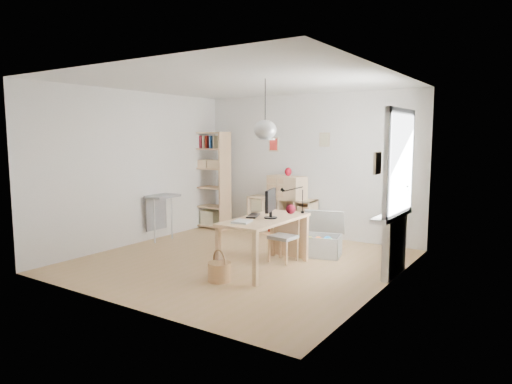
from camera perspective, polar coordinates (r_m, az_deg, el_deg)
The scene contains 20 objects.
ground at distance 7.10m, azimuth -2.03°, elevation -8.63°, with size 4.50×4.50×0.00m, color #A88054.
room_shell at distance 6.41m, azimuth 1.15°, elevation 7.78°, with size 4.50×4.50×4.50m.
window_unit at distance 6.42m, azimuth 17.60°, elevation 3.43°, with size 0.07×1.16×1.46m.
radiator at distance 6.60m, azimuth 16.94°, elevation -6.57°, with size 0.10×0.80×0.80m, color silver.
windowsill at distance 6.52m, azimuth 16.65°, elevation -2.85°, with size 0.22×1.20×0.06m, color silver.
desk at distance 6.53m, azimuth 1.12°, elevation -4.09°, with size 0.70×1.50×0.75m.
cube_shelf at distance 8.99m, azimuth 3.23°, elevation -3.36°, with size 1.40×0.38×0.72m.
tall_bookshelf at distance 9.55m, azimuth -5.74°, elevation 2.00°, with size 0.80×0.38×2.00m.
side_table at distance 8.53m, azimuth -11.88°, elevation -1.55°, with size 0.40×0.55×0.85m.
chair at distance 7.03m, azimuth 3.64°, elevation -5.27°, with size 0.38×0.38×0.74m.
wicker_basket at distance 6.14m, azimuth -4.60°, elevation -9.81°, with size 0.31×0.31×0.43m.
storage_chest at distance 7.49m, azimuth 8.15°, elevation -6.10°, with size 0.81×0.88×0.69m.
monitor at distance 6.48m, azimuth 1.85°, elevation -1.26°, with size 0.19×0.47×0.41m.
keyboard at distance 6.66m, azimuth -0.35°, elevation -2.98°, with size 0.14×0.37×0.02m, color black.
task_lamp at distance 6.97m, azimuth 4.38°, elevation -0.46°, with size 0.36×0.13×0.38m.
yarn_ball at distance 6.86m, azimuth 4.36°, elevation -2.16°, with size 0.15×0.15×0.15m, color #4E0A13.
paper_tray at distance 6.18m, azimuth -1.75°, elevation -3.72°, with size 0.22×0.27×0.03m, color silver.
drawer_chest at distance 8.80m, azimuth 3.87°, elevation 0.61°, with size 0.76×0.35×0.43m, color beige.
red_vase at distance 8.76m, azimuth 4.05°, elevation 2.54°, with size 0.14×0.14×0.16m, color maroon.
potted_plant at distance 6.80m, azimuth 17.33°, elevation -0.63°, with size 0.34×0.29×0.37m, color #2D5821.
Camera 1 is at (3.98, -5.57, 1.91)m, focal length 32.00 mm.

